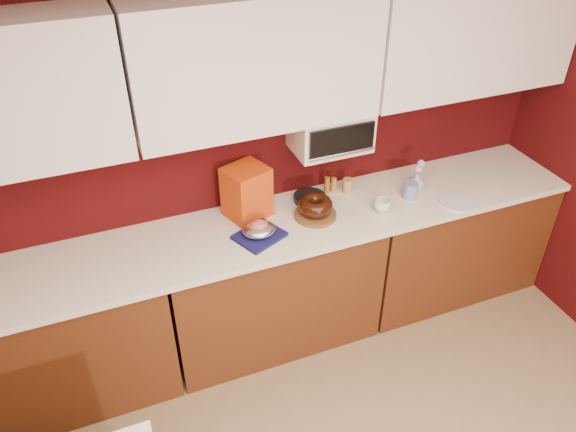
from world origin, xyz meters
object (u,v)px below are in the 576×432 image
Objects in this scene: bundt_cake at (316,205)px; coffee_mug at (382,204)px; toaster_oven at (330,129)px; foil_ham_nest at (259,230)px; pandoro_box at (247,192)px; blue_jar at (410,190)px; flower_vase at (417,180)px.

bundt_cake is 2.14× the size of coffee_mug.
toaster_oven is 0.73m from foil_ham_nest.
pandoro_box reaches higher than blue_jar.
toaster_oven is 0.67m from blue_jar.
toaster_oven is at bearing 157.25° from blue_jar.
toaster_oven is at bearing 24.20° from foil_ham_nest.
pandoro_box is at bearing 87.95° from foil_ham_nest.
flower_vase reaches higher than coffee_mug.
bundt_cake is 1.08× the size of foil_ham_nest.
coffee_mug is (0.78, -0.27, -0.11)m from pandoro_box.
bundt_cake is at bearing -132.32° from toaster_oven.
flower_vase reaches higher than bundt_cake.
blue_jar is at bearing -2.69° from bundt_cake.
foil_ham_nest is (-0.54, -0.24, -0.42)m from toaster_oven.
pandoro_box is (-0.37, 0.17, 0.08)m from bundt_cake.
toaster_oven is at bearing -19.48° from pandoro_box.
flower_vase is (0.33, 0.14, 0.02)m from coffee_mug.
coffee_mug is at bearing -47.65° from toaster_oven.
pandoro_box is 1.12m from flower_vase.
blue_jar is (1.02, 0.04, -0.00)m from foil_ham_nest.
toaster_oven is 0.56m from coffee_mug.
toaster_oven is 1.39× the size of pandoro_box.
bundt_cake is at bearing -176.40° from flower_vase.
blue_jar is (0.24, 0.07, 0.00)m from coffee_mug.
bundt_cake is 1.96× the size of blue_jar.
foil_ham_nest is 1.12m from flower_vase.
toaster_oven reaches higher than blue_jar.
toaster_oven is 3.46× the size of flower_vase.
blue_jar is (1.02, -0.20, -0.11)m from pandoro_box.
bundt_cake is (-0.16, -0.17, -0.39)m from toaster_oven.
pandoro_box is (0.01, 0.24, 0.11)m from foil_ham_nest.
toaster_oven reaches higher than coffee_mug.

